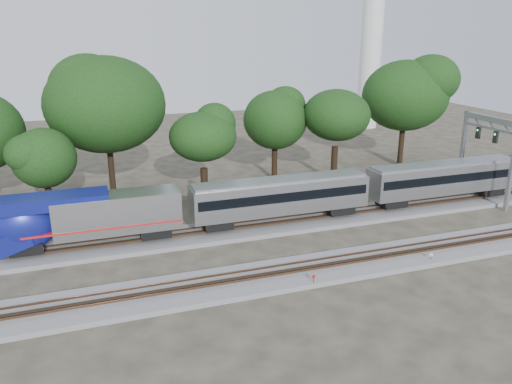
% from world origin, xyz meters
% --- Properties ---
extents(ground, '(160.00, 160.00, 0.00)m').
position_xyz_m(ground, '(0.00, 0.00, 0.00)').
color(ground, '#383328').
rests_on(ground, ground).
extents(track_far, '(160.00, 5.00, 0.73)m').
position_xyz_m(track_far, '(0.00, 6.00, 0.21)').
color(track_far, slate).
rests_on(track_far, ground).
extents(track_near, '(160.00, 5.00, 0.73)m').
position_xyz_m(track_near, '(0.00, -4.00, 0.21)').
color(track_near, slate).
rests_on(track_near, ground).
extents(switch_stand_red, '(0.33, 0.08, 1.03)m').
position_xyz_m(switch_stand_red, '(0.91, -6.25, 0.66)').
color(switch_stand_red, '#512D19').
rests_on(switch_stand_red, ground).
extents(switch_stand_white, '(0.31, 0.07, 0.97)m').
position_xyz_m(switch_stand_white, '(11.75, -5.81, 0.62)').
color(switch_stand_white, '#512D19').
rests_on(switch_stand_white, ground).
extents(switch_lever, '(0.58, 0.48, 0.30)m').
position_xyz_m(switch_lever, '(8.12, -5.65, 0.15)').
color(switch_lever, '#512D19').
rests_on(switch_lever, ground).
extents(signal_gantry, '(0.66, 7.87, 9.57)m').
position_xyz_m(signal_gantry, '(27.49, 6.00, 6.98)').
color(signal_gantry, gray).
rests_on(signal_gantry, ground).
extents(tree_2, '(6.77, 6.77, 9.54)m').
position_xyz_m(tree_2, '(-18.19, 14.45, 6.63)').
color(tree_2, black).
rests_on(tree_2, ground).
extents(tree_3, '(10.98, 10.98, 15.48)m').
position_xyz_m(tree_3, '(-11.81, 19.74, 10.79)').
color(tree_3, black).
rests_on(tree_3, ground).
extents(tree_4, '(7.72, 7.72, 10.88)m').
position_xyz_m(tree_4, '(-2.32, 15.05, 7.57)').
color(tree_4, black).
rests_on(tree_4, ground).
extents(tree_5, '(7.88, 7.88, 11.11)m').
position_xyz_m(tree_5, '(8.42, 21.47, 7.74)').
color(tree_5, black).
rests_on(tree_5, ground).
extents(tree_6, '(8.68, 8.68, 12.23)m').
position_xyz_m(tree_6, '(15.16, 18.02, 8.52)').
color(tree_6, black).
rests_on(tree_6, ground).
extents(tree_7, '(9.96, 9.96, 14.05)m').
position_xyz_m(tree_7, '(28.50, 23.05, 9.79)').
color(tree_7, black).
rests_on(tree_7, ground).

